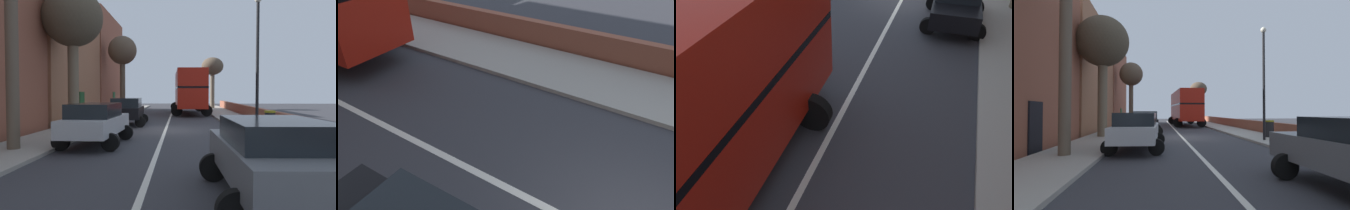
{
  "view_description": "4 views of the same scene",
  "coord_description": "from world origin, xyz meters",
  "views": [
    {
      "loc": [
        0.77,
        -18.25,
        2.08
      ],
      "look_at": [
        -0.08,
        5.89,
        1.13
      ],
      "focal_mm": 35.36,
      "sensor_mm": 36.0,
      "label": 1
    },
    {
      "loc": [
        -3.26,
        0.56,
        4.5
      ],
      "look_at": [
        1.26,
        3.49,
        0.88
      ],
      "focal_mm": 32.13,
      "sensor_mm": 36.0,
      "label": 2
    },
    {
      "loc": [
        -2.27,
        15.7,
        5.87
      ],
      "look_at": [
        -0.3,
        9.91,
        0.9
      ],
      "focal_mm": 34.41,
      "sensor_mm": 36.0,
      "label": 3
    },
    {
      "loc": [
        -1.62,
        -16.63,
        1.7
      ],
      "look_at": [
        0.84,
        8.63,
        2.34
      ],
      "focal_mm": 27.02,
      "sensor_mm": 36.0,
      "label": 4
    }
  ],
  "objects": [
    {
      "name": "sidewalk_left",
      "position": [
        -4.9,
        0.0,
        0.06
      ],
      "size": [
        2.6,
        60.0,
        0.12
      ],
      "primitive_type": "cube",
      "color": "#9E998E",
      "rests_on": "ground"
    },
    {
      "name": "parked_car_black_left_1",
      "position": [
        -2.5,
        2.2,
        0.96
      ],
      "size": [
        2.56,
        4.02,
        1.71
      ],
      "color": "black",
      "rests_on": "ground"
    }
  ]
}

